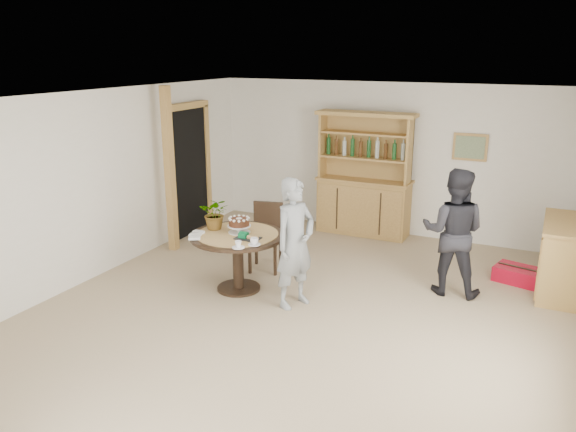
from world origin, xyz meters
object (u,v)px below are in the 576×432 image
at_px(teen_boy, 295,243).
at_px(adult_person, 453,232).
at_px(hutch, 364,194).
at_px(dining_chair, 267,232).
at_px(sideboard, 563,258).
at_px(red_suitcase, 519,275).
at_px(dining_table, 238,245).

relative_size(teen_boy, adult_person, 0.98).
bearing_deg(hutch, teen_boy, -87.38).
distance_m(dining_chair, adult_person, 2.52).
height_order(dining_chair, teen_boy, teen_boy).
distance_m(sideboard, teen_boy, 3.42).
xyz_separation_m(sideboard, red_suitcase, (-0.49, 0.14, -0.37)).
bearing_deg(teen_boy, red_suitcase, -29.40).
relative_size(hutch, red_suitcase, 3.01).
bearing_deg(teen_boy, hutch, 24.63).
distance_m(hutch, teen_boy, 3.04).
bearing_deg(adult_person, dining_chair, 3.03).
bearing_deg(red_suitcase, hutch, 170.56).
bearing_deg(hutch, sideboard, -22.21).
height_order(hutch, teen_boy, hutch).
relative_size(hutch, dining_table, 1.70).
distance_m(sideboard, dining_chair, 3.87).
bearing_deg(teen_boy, sideboard, -36.31).
relative_size(dining_table, red_suitcase, 1.77).
bearing_deg(sideboard, teen_boy, -148.32).
height_order(sideboard, adult_person, adult_person).
bearing_deg(dining_chair, sideboard, -1.31).
xyz_separation_m(hutch, red_suitcase, (2.55, -1.10, -0.59)).
bearing_deg(dining_chair, adult_person, -8.22).
bearing_deg(teen_boy, adult_person, -31.83).
distance_m(dining_chair, teen_boy, 1.30).
height_order(hutch, dining_table, hutch).
height_order(adult_person, red_suitcase, adult_person).
distance_m(sideboard, adult_person, 1.45).
bearing_deg(red_suitcase, dining_chair, -149.13).
bearing_deg(dining_table, adult_person, 23.73).
height_order(dining_chair, adult_person, adult_person).
distance_m(dining_table, dining_chair, 0.83).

